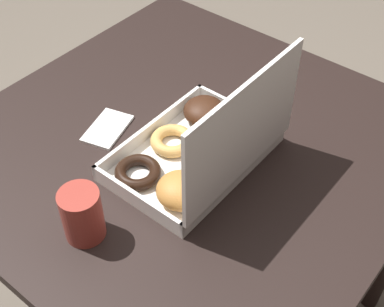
% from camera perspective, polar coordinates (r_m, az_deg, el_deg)
% --- Properties ---
extents(dining_table, '(0.91, 0.91, 0.75)m').
position_cam_1_polar(dining_table, '(1.22, -0.34, -2.72)').
color(dining_table, black).
rests_on(dining_table, ground_plane).
extents(donut_box, '(0.33, 0.24, 0.25)m').
position_cam_1_polar(donut_box, '(1.06, 1.36, 0.65)').
color(donut_box, silver).
rests_on(donut_box, dining_table).
extents(coffee_mug, '(0.07, 0.07, 0.10)m').
position_cam_1_polar(coffee_mug, '(0.95, -11.66, -6.33)').
color(coffee_mug, '#A3382D').
rests_on(coffee_mug, dining_table).
extents(paper_napkin, '(0.13, 0.10, 0.01)m').
position_cam_1_polar(paper_napkin, '(1.17, -9.02, 2.65)').
color(paper_napkin, white).
rests_on(paper_napkin, dining_table).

